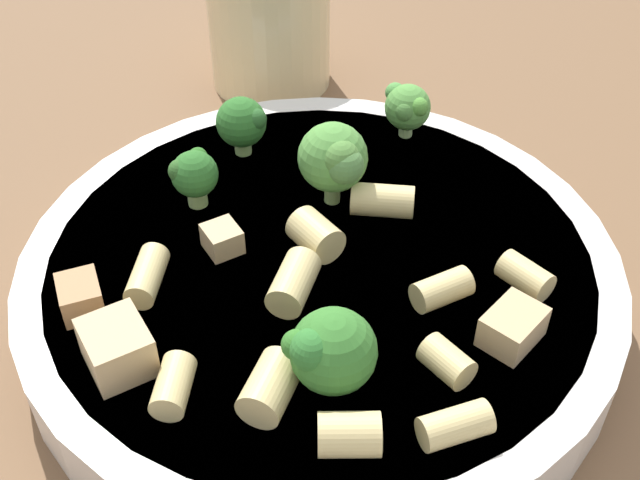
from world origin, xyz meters
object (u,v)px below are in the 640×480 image
(broccoli_floret_2, at_px, (193,174))
(rigatoni_7, at_px, (349,435))
(drinking_glass, at_px, (269,19))
(rigatoni_9, at_px, (147,276))
(broccoli_floret_1, at_px, (330,351))
(rigatoni_2, at_px, (270,387))
(rigatoni_4, at_px, (442,289))
(broccoli_floret_0, at_px, (335,159))
(rigatoni_5, at_px, (447,361))
(rigatoni_10, at_px, (294,282))
(rigatoni_1, at_px, (313,235))
(rigatoni_3, at_px, (525,276))
(pasta_bowl, at_px, (320,277))
(chicken_chunk_2, at_px, (80,297))
(chicken_chunk_3, at_px, (513,327))
(chicken_chunk_0, at_px, (222,239))
(broccoli_floret_4, at_px, (407,107))
(broccoli_floret_3, at_px, (242,123))
(chicken_chunk_1, at_px, (117,348))
(rigatoni_6, at_px, (382,200))
(rigatoni_0, at_px, (173,386))
(rigatoni_8, at_px, (455,425))

(broccoli_floret_2, distance_m, rigatoni_7, 0.16)
(drinking_glass, bearing_deg, rigatoni_9, 56.92)
(broccoli_floret_1, distance_m, rigatoni_2, 0.03)
(rigatoni_4, height_order, rigatoni_7, rigatoni_7)
(broccoli_floret_0, distance_m, broccoli_floret_1, 0.11)
(rigatoni_4, xyz_separation_m, rigatoni_5, (0.02, 0.04, 0.00))
(broccoli_floret_2, bearing_deg, rigatoni_10, 104.82)
(broccoli_floret_1, relative_size, rigatoni_1, 1.61)
(drinking_glass, bearing_deg, rigatoni_3, 94.78)
(pasta_bowl, distance_m, chicken_chunk_2, 0.11)
(rigatoni_2, xyz_separation_m, drinking_glass, (-0.10, -0.28, 0.00))
(chicken_chunk_3, bearing_deg, chicken_chunk_0, -47.12)
(broccoli_floret_2, relative_size, drinking_glass, 0.29)
(broccoli_floret_4, relative_size, rigatoni_10, 1.05)
(broccoli_floret_3, height_order, chicken_chunk_1, broccoli_floret_3)
(rigatoni_7, bearing_deg, rigatoni_6, -121.18)
(broccoli_floret_2, distance_m, rigatoni_2, 0.13)
(chicken_chunk_1, distance_m, chicken_chunk_2, 0.04)
(broccoli_floret_2, relative_size, rigatoni_9, 1.02)
(broccoli_floret_4, bearing_deg, chicken_chunk_2, 18.75)
(rigatoni_1, bearing_deg, rigatoni_3, 142.38)
(broccoli_floret_1, distance_m, rigatoni_1, 0.08)
(chicken_chunk_0, bearing_deg, pasta_bowl, 150.68)
(rigatoni_10, relative_size, chicken_chunk_0, 1.77)
(pasta_bowl, distance_m, broccoli_floret_0, 0.06)
(rigatoni_0, bearing_deg, rigatoni_5, 163.59)
(rigatoni_6, distance_m, chicken_chunk_0, 0.08)
(broccoli_floret_4, distance_m, rigatoni_7, 0.20)
(rigatoni_2, distance_m, rigatoni_9, 0.08)
(broccoli_floret_4, height_order, chicken_chunk_1, broccoli_floret_4)
(rigatoni_0, bearing_deg, rigatoni_3, 179.61)
(broccoli_floret_3, height_order, rigatoni_9, broccoli_floret_3)
(broccoli_floret_3, height_order, rigatoni_7, broccoli_floret_3)
(pasta_bowl, relative_size, broccoli_floret_1, 7.51)
(rigatoni_10, bearing_deg, rigatoni_4, 154.53)
(rigatoni_1, bearing_deg, rigatoni_9, -4.44)
(pasta_bowl, xyz_separation_m, chicken_chunk_3, (-0.05, 0.08, 0.02))
(rigatoni_0, relative_size, rigatoni_10, 0.83)
(broccoli_floret_0, bearing_deg, broccoli_floret_4, -146.43)
(broccoli_floret_2, distance_m, rigatoni_0, 0.12)
(broccoli_floret_3, relative_size, chicken_chunk_1, 1.18)
(rigatoni_3, distance_m, rigatoni_7, 0.11)
(broccoli_floret_4, relative_size, rigatoni_2, 1.16)
(pasta_bowl, distance_m, rigatoni_1, 0.02)
(rigatoni_2, height_order, rigatoni_8, rigatoni_2)
(rigatoni_1, height_order, rigatoni_9, rigatoni_1)
(rigatoni_4, bearing_deg, rigatoni_9, -26.73)
(rigatoni_7, xyz_separation_m, chicken_chunk_2, (0.08, -0.11, -0.00))
(rigatoni_5, bearing_deg, rigatoni_0, -16.41)
(chicken_chunk_1, bearing_deg, rigatoni_3, 171.67)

